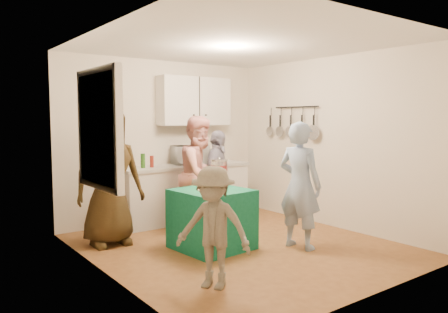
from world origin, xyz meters
TOP-DOWN VIEW (x-y plane):
  - floor at (0.00, 0.00)m, footprint 4.00×4.00m
  - ceiling at (0.00, 0.00)m, footprint 4.00×4.00m
  - back_wall at (0.00, 2.00)m, footprint 3.60×3.60m
  - left_wall at (-1.80, 0.00)m, footprint 4.00×4.00m
  - right_wall at (1.80, 0.00)m, footprint 4.00×4.00m
  - window_night at (-1.77, 0.30)m, footprint 0.04×1.00m
  - counter at (0.20, 1.70)m, footprint 2.20×0.58m
  - countertop at (0.20, 1.70)m, footprint 2.24×0.62m
  - upper_cabinet at (0.50, 1.85)m, footprint 1.30×0.30m
  - pot_rack at (1.72, 0.70)m, footprint 0.12×1.00m
  - microwave at (0.31, 1.70)m, footprint 0.62×0.48m
  - party_table at (-0.35, 0.13)m, footprint 0.91×0.91m
  - donut_cake at (-0.38, 0.09)m, footprint 0.38×0.38m
  - punch_jar at (-0.10, 0.32)m, footprint 0.22×0.22m
  - man_birthday at (0.56, -0.52)m, footprint 0.50×0.66m
  - woman_back_left at (-1.33, 1.09)m, footprint 0.93×0.63m
  - woman_back_center at (-0.02, 0.89)m, footprint 1.01×0.91m
  - woman_back_right at (0.42, 1.08)m, footprint 0.91×0.81m
  - child_near_left at (-1.10, -0.94)m, footprint 0.79×0.90m

SIDE VIEW (x-z plane):
  - floor at x=0.00m, z-range 0.00..0.00m
  - party_table at x=-0.35m, z-range 0.00..0.76m
  - counter at x=0.20m, z-range 0.00..0.86m
  - child_near_left at x=-1.10m, z-range 0.00..1.20m
  - woman_back_right at x=0.42m, z-range 0.00..1.48m
  - man_birthday at x=0.56m, z-range 0.00..1.62m
  - donut_cake at x=-0.38m, z-range 0.76..0.94m
  - woman_back_center at x=-0.02m, z-range 0.00..1.70m
  - countertop at x=0.20m, z-range 0.86..0.91m
  - woman_back_left at x=-1.33m, z-range 0.00..1.83m
  - punch_jar at x=-0.10m, z-range 0.76..1.10m
  - microwave at x=0.31m, z-range 0.91..1.22m
  - back_wall at x=0.00m, z-range 1.30..1.30m
  - left_wall at x=-1.80m, z-range 1.30..1.30m
  - right_wall at x=1.80m, z-range 1.30..1.30m
  - window_night at x=-1.77m, z-range 0.95..2.15m
  - pot_rack at x=1.72m, z-range 1.30..1.90m
  - upper_cabinet at x=0.50m, z-range 1.55..2.35m
  - ceiling at x=0.00m, z-range 2.60..2.60m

